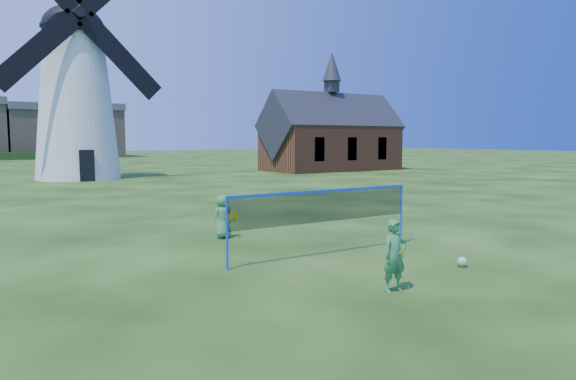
{
  "coord_description": "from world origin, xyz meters",
  "views": [
    {
      "loc": [
        -6.53,
        -9.99,
        2.73
      ],
      "look_at": [
        0.2,
        0.5,
        1.5
      ],
      "focal_mm": 32.43,
      "sensor_mm": 36.0,
      "label": 1
    }
  ],
  "objects_px": {
    "player_boy": "(223,217)",
    "play_ball": "(462,262)",
    "windmill": "(76,93)",
    "player_girl": "(395,256)",
    "chapel": "(331,137)",
    "badminton_net": "(324,207)"
  },
  "relations": [
    {
      "from": "chapel",
      "to": "player_girl",
      "type": "height_order",
      "value": "chapel"
    },
    {
      "from": "chapel",
      "to": "play_ball",
      "type": "relative_size",
      "value": 54.65
    },
    {
      "from": "windmill",
      "to": "play_ball",
      "type": "relative_size",
      "value": 72.68
    },
    {
      "from": "windmill",
      "to": "play_ball",
      "type": "distance_m",
      "value": 31.12
    },
    {
      "from": "player_girl",
      "to": "player_boy",
      "type": "height_order",
      "value": "player_girl"
    },
    {
      "from": "badminton_net",
      "to": "player_boy",
      "type": "height_order",
      "value": "badminton_net"
    },
    {
      "from": "chapel",
      "to": "player_boy",
      "type": "bearing_deg",
      "value": -132.75
    },
    {
      "from": "badminton_net",
      "to": "player_boy",
      "type": "distance_m",
      "value": 3.42
    },
    {
      "from": "badminton_net",
      "to": "chapel",
      "type": "bearing_deg",
      "value": 52.29
    },
    {
      "from": "windmill",
      "to": "player_boy",
      "type": "distance_m",
      "value": 25.41
    },
    {
      "from": "windmill",
      "to": "player_girl",
      "type": "xyz_separation_m",
      "value": [
        -0.62,
        -31.07,
        -5.17
      ]
    },
    {
      "from": "chapel",
      "to": "windmill",
      "type": "bearing_deg",
      "value": 175.88
    },
    {
      "from": "windmill",
      "to": "player_girl",
      "type": "bearing_deg",
      "value": -91.14
    },
    {
      "from": "chapel",
      "to": "player_girl",
      "type": "bearing_deg",
      "value": -125.63
    },
    {
      "from": "chapel",
      "to": "player_boy",
      "type": "relative_size",
      "value": 10.05
    },
    {
      "from": "player_boy",
      "to": "play_ball",
      "type": "bearing_deg",
      "value": 113.11
    },
    {
      "from": "windmill",
      "to": "badminton_net",
      "type": "xyz_separation_m",
      "value": [
        0.05,
        -28.05,
        -4.68
      ]
    },
    {
      "from": "windmill",
      "to": "play_ball",
      "type": "xyz_separation_m",
      "value": [
        1.9,
        -30.53,
        -5.71
      ]
    },
    {
      "from": "chapel",
      "to": "badminton_net",
      "type": "xyz_separation_m",
      "value": [
        -20.54,
        -26.57,
        -1.72
      ]
    },
    {
      "from": "player_girl",
      "to": "player_boy",
      "type": "bearing_deg",
      "value": 99.38
    },
    {
      "from": "player_boy",
      "to": "chapel",
      "type": "bearing_deg",
      "value": -136.65
    },
    {
      "from": "windmill",
      "to": "chapel",
      "type": "height_order",
      "value": "windmill"
    }
  ]
}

